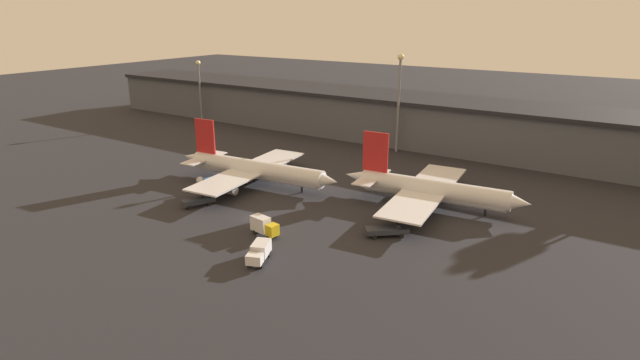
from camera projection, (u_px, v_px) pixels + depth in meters
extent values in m
plane|color=#26262B|center=(252.00, 218.00, 100.97)|extent=(600.00, 600.00, 0.00)
cube|color=#4C515B|center=(406.00, 120.00, 159.21)|extent=(247.06, 22.15, 13.43)
cube|color=black|center=(408.00, 98.00, 156.87)|extent=(247.06, 24.15, 1.20)
cylinder|color=silver|center=(256.00, 169.00, 119.45)|extent=(36.04, 7.46, 4.11)
cylinder|color=silver|center=(256.00, 172.00, 119.68)|extent=(34.20, 6.68, 3.50)
cone|color=silver|center=(327.00, 181.00, 111.06)|extent=(5.28, 4.35, 3.91)
cone|color=silver|center=(194.00, 157.00, 127.84)|extent=(6.47, 4.06, 3.50)
cube|color=red|center=(205.00, 136.00, 124.02)|extent=(5.77, 0.94, 8.58)
cube|color=silver|center=(205.00, 158.00, 126.16)|extent=(5.36, 13.79, 0.24)
cube|color=silver|center=(250.00, 170.00, 120.40)|extent=(12.53, 38.08, 0.36)
cylinder|color=gray|center=(277.00, 165.00, 129.17)|extent=(4.72, 2.68, 2.26)
cylinder|color=gray|center=(227.00, 189.00, 111.58)|extent=(4.72, 2.68, 2.26)
cylinder|color=black|center=(302.00, 189.00, 114.91)|extent=(0.50, 0.50, 1.85)
cylinder|color=black|center=(255.00, 178.00, 122.57)|extent=(0.50, 0.50, 1.85)
cylinder|color=black|center=(247.00, 181.00, 119.81)|extent=(0.50, 0.50, 1.85)
cylinder|color=silver|center=(433.00, 189.00, 105.58)|extent=(31.88, 7.12, 4.16)
cylinder|color=silver|center=(433.00, 192.00, 105.82)|extent=(30.24, 6.35, 3.54)
cone|color=silver|center=(518.00, 203.00, 98.11)|extent=(5.35, 4.41, 3.96)
cone|color=silver|center=(358.00, 176.00, 113.06)|extent=(6.55, 4.11, 3.54)
cube|color=red|center=(375.00, 152.00, 109.33)|extent=(5.84, 0.95, 8.85)
cube|color=silver|center=(372.00, 177.00, 111.49)|extent=(5.42, 13.85, 0.24)
cube|color=silver|center=(426.00, 190.00, 106.44)|extent=(12.65, 38.25, 0.36)
cylinder|color=gray|center=(442.00, 183.00, 115.31)|extent=(4.78, 2.71, 2.29)
cylinder|color=gray|center=(415.00, 214.00, 97.64)|extent=(4.78, 2.71, 2.29)
cylinder|color=black|center=(485.00, 212.00, 101.70)|extent=(0.50, 0.50, 1.87)
cylinder|color=black|center=(427.00, 199.00, 108.64)|extent=(0.50, 0.50, 1.87)
cylinder|color=black|center=(422.00, 204.00, 105.84)|extent=(0.50, 0.50, 1.87)
cube|color=#282D38|center=(387.00, 230.00, 92.36)|extent=(7.82, 7.02, 0.97)
cube|color=black|center=(398.00, 225.00, 92.27)|extent=(1.68, 1.85, 0.80)
cylinder|color=black|center=(399.00, 231.00, 93.77)|extent=(1.11, 1.07, 0.90)
cylinder|color=black|center=(401.00, 235.00, 91.94)|extent=(1.11, 1.07, 0.90)
cylinder|color=black|center=(372.00, 232.00, 93.26)|extent=(1.11, 1.07, 0.90)
cylinder|color=black|center=(374.00, 237.00, 91.44)|extent=(1.11, 1.07, 0.90)
cube|color=#282D38|center=(199.00, 201.00, 106.59)|extent=(4.81, 7.15, 1.10)
cube|color=black|center=(206.00, 195.00, 107.15)|extent=(1.57, 1.24, 0.80)
cylinder|color=black|center=(208.00, 201.00, 108.56)|extent=(0.84, 1.03, 0.90)
cylinder|color=black|center=(210.00, 203.00, 107.35)|extent=(0.84, 1.03, 0.90)
cylinder|color=black|center=(188.00, 205.00, 106.36)|extent=(0.84, 1.03, 0.90)
cylinder|color=black|center=(190.00, 207.00, 105.14)|extent=(0.84, 1.03, 0.90)
cube|color=gold|center=(272.00, 230.00, 91.03)|extent=(2.06, 2.30, 2.11)
cube|color=silver|center=(261.00, 224.00, 92.92)|extent=(3.92, 2.58, 2.82)
cylinder|color=black|center=(275.00, 235.00, 92.12)|extent=(0.97, 0.64, 0.90)
cylinder|color=black|center=(269.00, 238.00, 91.02)|extent=(0.97, 0.64, 0.90)
cylinder|color=black|center=(261.00, 229.00, 94.49)|extent=(0.97, 0.64, 0.90)
cylinder|color=black|center=(255.00, 232.00, 93.39)|extent=(0.97, 0.64, 0.90)
cube|color=#195199|center=(209.00, 184.00, 114.64)|extent=(2.19, 2.46, 2.68)
cylinder|color=#B7B7BC|center=(203.00, 182.00, 117.02)|extent=(3.99, 2.90, 1.84)
cylinder|color=black|center=(212.00, 189.00, 115.78)|extent=(1.02, 0.77, 0.90)
cylinder|color=black|center=(206.00, 191.00, 114.88)|extent=(1.02, 0.77, 0.90)
cylinder|color=black|center=(205.00, 185.00, 118.53)|extent=(1.02, 0.77, 0.90)
cylinder|color=black|center=(199.00, 187.00, 117.63)|extent=(1.02, 0.77, 0.90)
cube|color=white|center=(255.00, 259.00, 80.79)|extent=(3.09, 2.70, 1.65)
cube|color=silver|center=(261.00, 248.00, 83.88)|extent=(3.83, 4.59, 2.20)
cylinder|color=black|center=(261.00, 265.00, 81.14)|extent=(0.93, 1.07, 0.90)
cylinder|color=black|center=(250.00, 264.00, 81.50)|extent=(0.93, 1.07, 0.90)
cylinder|color=black|center=(268.00, 254.00, 84.89)|extent=(0.93, 1.07, 0.90)
cylinder|color=black|center=(257.00, 253.00, 85.26)|extent=(0.93, 1.07, 0.90)
cylinder|color=slate|center=(200.00, 93.00, 187.49)|extent=(0.70, 0.70, 21.21)
sphere|color=beige|center=(198.00, 63.00, 183.91)|extent=(1.80, 1.80, 1.80)
cylinder|color=slate|center=(398.00, 107.00, 144.86)|extent=(0.70, 0.70, 27.03)
sphere|color=beige|center=(401.00, 57.00, 140.35)|extent=(1.80, 1.80, 1.80)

